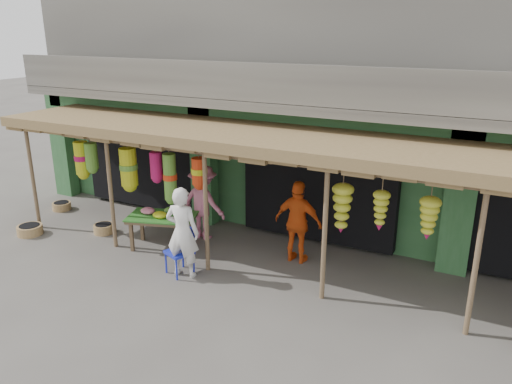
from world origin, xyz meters
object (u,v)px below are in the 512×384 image
at_px(flower_table, 163,217).
at_px(blue_chair, 183,247).
at_px(person_front, 182,232).
at_px(person_vendor, 298,222).
at_px(person_shopper, 203,202).

relative_size(flower_table, blue_chair, 1.71).
xyz_separation_m(flower_table, person_front, (1.20, -0.93, 0.21)).
height_order(person_vendor, person_shopper, person_vendor).
distance_m(flower_table, person_shopper, 1.03).
relative_size(flower_table, person_vendor, 0.94).
relative_size(person_front, person_vendor, 1.05).
bearing_deg(person_vendor, blue_chair, 41.14).
xyz_separation_m(person_front, person_shopper, (-0.68, 1.80, -0.04)).
bearing_deg(person_shopper, person_vendor, -177.35).
height_order(flower_table, person_vendor, person_vendor).
distance_m(flower_table, blue_chair, 1.40).
bearing_deg(person_front, blue_chair, -61.01).
xyz_separation_m(person_front, person_vendor, (1.79, 1.64, -0.04)).
height_order(blue_chair, person_front, person_front).
relative_size(blue_chair, person_front, 0.53).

